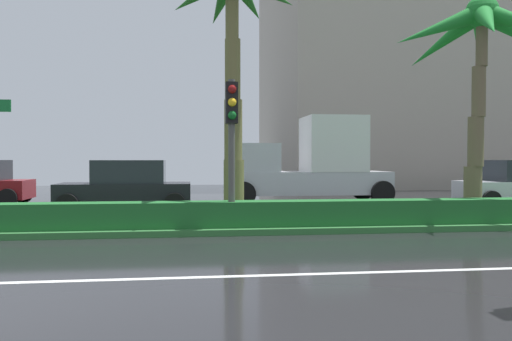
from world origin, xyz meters
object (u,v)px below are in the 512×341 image
(palm_tree_centre, at_px, (481,44))
(car_in_traffic_third, at_px, (127,187))
(traffic_signal_median_right, at_px, (232,126))
(box_truck_lead, at_px, (309,164))
(palm_tree_centre_left, at_px, (231,16))

(palm_tree_centre, bearing_deg, car_in_traffic_third, 158.48)
(traffic_signal_median_right, distance_m, car_in_traffic_third, 6.50)
(car_in_traffic_third, xyz_separation_m, box_truck_lead, (6.84, 2.79, 0.72))
(palm_tree_centre, height_order, traffic_signal_median_right, palm_tree_centre)
(car_in_traffic_third, bearing_deg, traffic_signal_median_right, 119.17)
(traffic_signal_median_right, bearing_deg, palm_tree_centre, 11.75)
(car_in_traffic_third, relative_size, box_truck_lead, 0.67)
(palm_tree_centre_left, relative_size, box_truck_lead, 1.08)
(palm_tree_centre, distance_m, box_truck_lead, 8.28)
(traffic_signal_median_right, bearing_deg, car_in_traffic_third, 119.17)
(car_in_traffic_third, bearing_deg, palm_tree_centre_left, 128.81)
(palm_tree_centre, height_order, car_in_traffic_third, palm_tree_centre)
(traffic_signal_median_right, height_order, box_truck_lead, traffic_signal_median_right)
(traffic_signal_median_right, xyz_separation_m, car_in_traffic_third, (-3.06, 5.48, -1.71))
(palm_tree_centre_left, xyz_separation_m, car_in_traffic_third, (-3.17, 3.95, -4.68))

